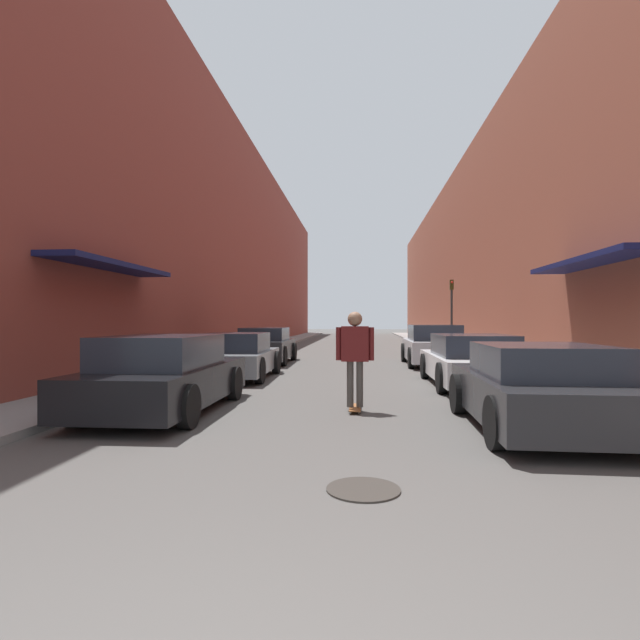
{
  "coord_description": "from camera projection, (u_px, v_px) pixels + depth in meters",
  "views": [
    {
      "loc": [
        0.44,
        -1.36,
        1.6
      ],
      "look_at": [
        -0.71,
        12.59,
        1.6
      ],
      "focal_mm": 28.0,
      "sensor_mm": 36.0,
      "label": 1
    }
  ],
  "objects": [
    {
      "name": "parked_car_left_2",
      "position": [
        266.0,
        346.0,
        18.56
      ],
      "size": [
        1.91,
        4.25,
        1.32
      ],
      "color": "#232326",
      "rests_on": "ground"
    },
    {
      "name": "parked_car_left_0",
      "position": [
        165.0,
        375.0,
        8.66
      ],
      "size": [
        1.93,
        4.35,
        1.34
      ],
      "color": "black",
      "rests_on": "ground"
    },
    {
      "name": "parked_car_left_1",
      "position": [
        237.0,
        356.0,
        13.7
      ],
      "size": [
        1.94,
        3.96,
        1.25
      ],
      "color": "gray",
      "rests_on": "ground"
    },
    {
      "name": "parked_car_right_0",
      "position": [
        538.0,
        388.0,
        7.22
      ],
      "size": [
        1.98,
        3.98,
        1.25
      ],
      "color": "#232326",
      "rests_on": "ground"
    },
    {
      "name": "curb_strip_right",
      "position": [
        437.0,
        346.0,
        29.91
      ],
      "size": [
        1.8,
        58.06,
        0.12
      ],
      "color": "gray",
      "rests_on": "ground"
    },
    {
      "name": "building_row_right",
      "position": [
        487.0,
        259.0,
        29.67
      ],
      "size": [
        4.9,
        58.06,
        10.46
      ],
      "color": "brown",
      "rests_on": "ground"
    },
    {
      "name": "curb_strip_left",
      "position": [
        272.0,
        345.0,
        30.73
      ],
      "size": [
        1.8,
        58.06,
        0.12
      ],
      "color": "gray",
      "rests_on": "ground"
    },
    {
      "name": "skateboarder",
      "position": [
        355.0,
        350.0,
        8.75
      ],
      "size": [
        0.67,
        0.78,
        1.75
      ],
      "color": "brown",
      "rests_on": "ground"
    },
    {
      "name": "parked_car_right_2",
      "position": [
        433.0,
        346.0,
        17.68
      ],
      "size": [
        2.0,
        4.43,
        1.43
      ],
      "color": "#B7B7BC",
      "rests_on": "ground"
    },
    {
      "name": "manhole_cover",
      "position": [
        363.0,
        489.0,
        4.68
      ],
      "size": [
        0.7,
        0.7,
        0.02
      ],
      "color": "#332D28",
      "rests_on": "ground"
    },
    {
      "name": "traffic_light",
      "position": [
        452.0,
        307.0,
        22.4
      ],
      "size": [
        0.16,
        0.22,
        3.3
      ],
      "color": "#2D2D2D",
      "rests_on": "curb_strip_right"
    },
    {
      "name": "ground",
      "position": [
        352.0,
        353.0,
        24.53
      ],
      "size": [
        127.72,
        127.72,
        0.0
      ],
      "primitive_type": "plane",
      "color": "#4C4947"
    },
    {
      "name": "building_row_left",
      "position": [
        226.0,
        249.0,
        30.97
      ],
      "size": [
        4.9,
        58.06,
        12.08
      ],
      "color": "brown",
      "rests_on": "ground"
    },
    {
      "name": "parked_car_right_1",
      "position": [
        471.0,
        361.0,
        12.1
      ],
      "size": [
        2.03,
        4.59,
        1.25
      ],
      "color": "silver",
      "rests_on": "ground"
    }
  ]
}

